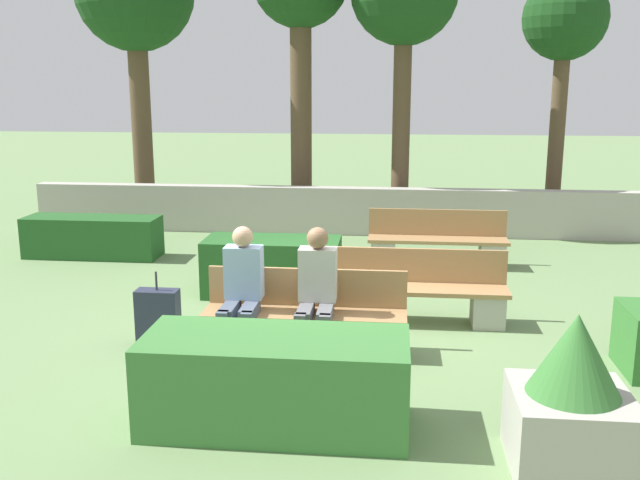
% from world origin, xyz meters
% --- Properties ---
extents(ground_plane, '(60.00, 60.00, 0.00)m').
position_xyz_m(ground_plane, '(0.00, 0.00, 0.00)').
color(ground_plane, '#6B8956').
extents(perimeter_wall, '(11.62, 0.30, 0.85)m').
position_xyz_m(perimeter_wall, '(0.00, 5.07, 0.43)').
color(perimeter_wall, '#ADA89E').
rests_on(perimeter_wall, ground_plane).
extents(bench_front, '(2.09, 0.48, 0.83)m').
position_xyz_m(bench_front, '(-0.04, -0.75, 0.33)').
color(bench_front, '#A37A4C').
rests_on(bench_front, ground_plane).
extents(bench_left_side, '(2.08, 0.49, 0.83)m').
position_xyz_m(bench_left_side, '(1.51, 2.92, 0.33)').
color(bench_left_side, '#A37A4C').
rests_on(bench_left_side, ground_plane).
extents(bench_right_side, '(2.20, 0.48, 0.83)m').
position_xyz_m(bench_right_side, '(1.07, 0.29, 0.33)').
color(bench_right_side, '#A37A4C').
rests_on(bench_right_side, ground_plane).
extents(person_seated_man, '(0.38, 0.63, 1.32)m').
position_xyz_m(person_seated_man, '(0.10, -0.89, 0.72)').
color(person_seated_man, slate).
rests_on(person_seated_man, ground_plane).
extents(person_seated_woman, '(0.38, 0.63, 1.31)m').
position_xyz_m(person_seated_woman, '(-0.66, -0.89, 0.72)').
color(person_seated_woman, '#515B70').
rests_on(person_seated_woman, ground_plane).
extents(hedge_block_near_left, '(2.12, 0.64, 0.64)m').
position_xyz_m(hedge_block_near_left, '(-3.89, 2.92, 0.32)').
color(hedge_block_near_left, '#235623').
rests_on(hedge_block_near_left, ground_plane).
extents(hedge_block_near_right, '(1.75, 0.77, 0.74)m').
position_xyz_m(hedge_block_near_right, '(-0.71, 1.20, 0.37)').
color(hedge_block_near_right, '#235623').
rests_on(hedge_block_near_right, ground_plane).
extents(hedge_block_mid_left, '(2.12, 0.88, 0.76)m').
position_xyz_m(hedge_block_mid_left, '(-0.07, -2.40, 0.38)').
color(hedge_block_mid_left, '#3D7A38').
rests_on(hedge_block_mid_left, ground_plane).
extents(planter_corner_left, '(0.83, 0.83, 1.17)m').
position_xyz_m(planter_corner_left, '(2.13, -2.83, 0.52)').
color(planter_corner_left, '#ADA89E').
rests_on(planter_corner_left, ground_plane).
extents(suitcase, '(0.45, 0.20, 0.80)m').
position_xyz_m(suitcase, '(-1.61, -0.71, 0.30)').
color(suitcase, '#282D42').
rests_on(suitcase, ground_plane).
extents(tree_rightmost, '(1.54, 1.54, 4.63)m').
position_xyz_m(tree_rightmost, '(3.87, 6.24, 3.70)').
color(tree_rightmost, brown).
rests_on(tree_rightmost, ground_plane).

